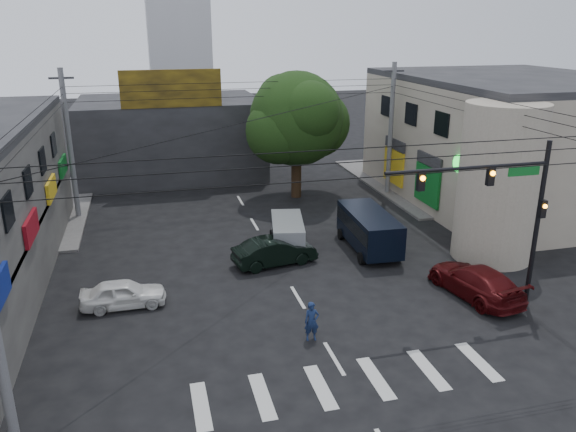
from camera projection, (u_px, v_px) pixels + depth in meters
name	position (u px, v px, depth m)	size (l,w,h in m)	color
ground	(311.00, 319.00, 23.22)	(160.00, 160.00, 0.00)	black
sidewalk_far_right	(465.00, 179.00, 43.93)	(16.00, 16.00, 0.15)	#514F4C
building_right	(511.00, 142.00, 38.07)	(14.00, 18.00, 8.00)	gray
corner_column	(499.00, 183.00, 28.18)	(4.00, 4.00, 8.00)	gray
building_far	(171.00, 137.00, 45.13)	(14.00, 10.00, 6.00)	#232326
billboard	(171.00, 89.00, 39.25)	(7.00, 0.30, 2.60)	olive
street_tree	(297.00, 119.00, 37.97)	(6.40, 6.40, 8.70)	black
traffic_gantry	(505.00, 201.00, 22.57)	(7.10, 0.35, 7.20)	black
utility_pole_far_left	(70.00, 146.00, 33.92)	(0.32, 0.32, 9.20)	#59595B
utility_pole_far_right	(391.00, 130.00, 38.86)	(0.32, 0.32, 9.20)	#59595B
dark_sedan	(275.00, 251.00, 28.30)	(4.43, 2.20, 1.40)	black
white_compact	(123.00, 294.00, 24.06)	(3.58, 1.45, 1.22)	white
maroon_sedan	(475.00, 281.00, 24.98)	(2.78, 5.20, 1.44)	#40090B
silver_minivan	(287.00, 235.00, 30.13)	(2.35, 4.13, 1.67)	#919498
navy_van	(369.00, 231.00, 30.02)	(2.22, 5.33, 2.10)	black
traffic_officer	(312.00, 321.00, 21.45)	(0.60, 0.41, 1.58)	#132145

